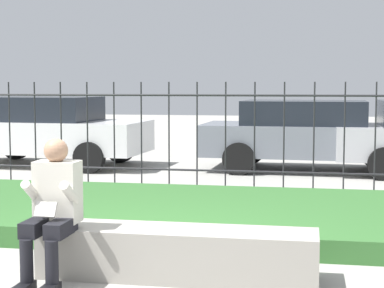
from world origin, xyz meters
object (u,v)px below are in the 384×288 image
stone_bench (177,256)px  car_parked_left (47,130)px  car_parked_center (310,134)px  person_seated_reader (53,205)px

stone_bench → car_parked_left: 8.48m
stone_bench → car_parked_center: 7.55m
stone_bench → car_parked_left: size_ratio=0.59×
person_seated_reader → car_parked_left: car_parked_left is taller
person_seated_reader → car_parked_center: car_parked_center is taller
person_seated_reader → car_parked_left: 8.27m
stone_bench → car_parked_center: size_ratio=0.56×
person_seated_reader → car_parked_left: bearing=113.4°
car_parked_center → car_parked_left: 5.47m
stone_bench → car_parked_left: bearing=120.7°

